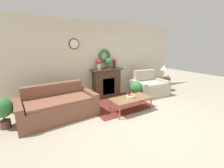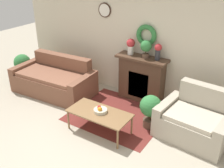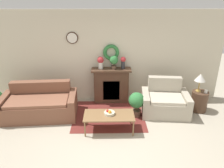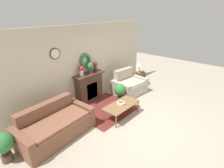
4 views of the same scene
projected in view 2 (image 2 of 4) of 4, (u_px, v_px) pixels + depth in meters
name	position (u px, v px, depth m)	size (l,w,h in m)	color
ground_plane	(71.00, 154.00, 4.46)	(16.00, 16.00, 0.00)	#ADA38E
floor_rug	(119.00, 114.00, 5.59)	(1.90, 1.68, 0.01)	maroon
wall_back	(143.00, 40.00, 5.81)	(6.80, 0.17, 2.70)	beige
fireplace	(141.00, 78.00, 5.97)	(1.16, 0.41, 1.05)	#4C3323
couch_left	(55.00, 80.00, 6.39)	(2.01, 1.11, 0.86)	brown
loveseat_right	(195.00, 121.00, 4.80)	(1.34, 1.04, 0.94)	#B2A893
coffee_table	(99.00, 114.00, 4.89)	(1.20, 0.58, 0.42)	olive
fruit_bowl	(100.00, 110.00, 4.87)	(0.25, 0.25, 0.12)	beige
vase_on_mantel_left	(131.00, 45.00, 5.80)	(0.19, 0.19, 0.36)	silver
vase_on_mantel_right	(158.00, 51.00, 5.48)	(0.15, 0.15, 0.35)	#2D2D33
potted_plant_on_mantel	(146.00, 47.00, 5.58)	(0.25, 0.25, 0.39)	brown
potted_plant_floor_by_couch	(23.00, 64.00, 6.95)	(0.44, 0.44, 0.72)	brown
potted_plant_floor_by_loveseat	(151.00, 108.00, 5.02)	(0.43, 0.43, 0.68)	brown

